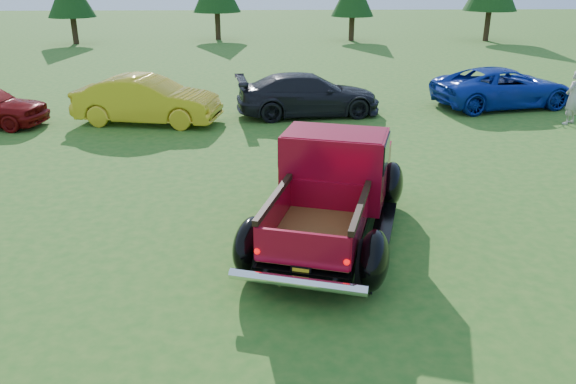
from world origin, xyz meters
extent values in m
plane|color=#245A19|center=(0.00, 0.00, 0.00)|extent=(120.00, 120.00, 0.00)
cylinder|color=#332114|center=(-12.00, 29.00, 0.83)|extent=(0.36, 0.36, 1.66)
cylinder|color=#332114|center=(-3.00, 31.00, 0.90)|extent=(0.36, 0.36, 1.80)
cylinder|color=#332114|center=(6.00, 30.00, 0.79)|extent=(0.36, 0.36, 1.58)
cylinder|color=#332114|center=(15.00, 29.50, 0.97)|extent=(0.36, 0.36, 1.94)
cylinder|color=black|center=(0.02, -0.90, 0.40)|extent=(0.46, 0.84, 0.81)
cylinder|color=black|center=(1.67, -1.39, 0.40)|extent=(0.46, 0.84, 0.81)
cylinder|color=black|center=(0.94, 2.20, 0.40)|extent=(0.46, 0.84, 0.81)
cylinder|color=black|center=(2.59, 1.71, 0.40)|extent=(0.46, 0.84, 0.81)
cube|color=black|center=(1.32, 0.46, 0.45)|extent=(2.71, 4.96, 0.20)
cube|color=maroon|center=(1.80, 2.06, 0.87)|extent=(2.08, 1.94, 0.63)
cube|color=silver|center=(2.02, 2.80, 0.86)|extent=(1.57, 0.52, 0.51)
cube|color=maroon|center=(1.42, 0.80, 1.21)|extent=(2.06, 1.63, 1.31)
cube|color=black|center=(1.42, 0.80, 1.57)|extent=(2.07, 1.54, 0.51)
cube|color=maroon|center=(1.42, 0.80, 1.84)|extent=(1.95, 1.51, 0.08)
cube|color=brown|center=(0.96, -0.75, 0.63)|extent=(1.89, 2.33, 0.05)
cube|color=maroon|center=(0.30, -0.56, 0.89)|extent=(0.63, 1.95, 0.53)
cube|color=maroon|center=(1.61, -0.95, 0.89)|extent=(0.63, 1.95, 0.53)
cube|color=maroon|center=(1.25, 0.21, 0.89)|extent=(1.32, 0.44, 0.53)
cube|color=maroon|center=(0.67, -1.72, 0.89)|extent=(1.32, 0.45, 0.53)
cube|color=black|center=(0.30, -0.56, 1.20)|extent=(0.66, 1.96, 0.09)
cube|color=black|center=(1.61, -0.95, 1.20)|extent=(0.66, 1.96, 0.09)
ellipsoid|color=black|center=(-0.08, -0.87, 0.53)|extent=(0.75, 1.16, 0.89)
ellipsoid|color=black|center=(1.76, -1.42, 0.53)|extent=(0.75, 1.16, 0.89)
ellipsoid|color=black|center=(0.85, 2.23, 0.53)|extent=(0.75, 1.16, 0.89)
ellipsoid|color=black|center=(2.69, 1.68, 0.53)|extent=(0.75, 1.16, 0.89)
cube|color=black|center=(0.38, 0.68, 0.33)|extent=(0.92, 2.13, 0.06)
cube|color=black|center=(2.23, 0.13, 0.33)|extent=(0.92, 2.13, 0.06)
cylinder|color=silver|center=(0.60, -1.96, 0.51)|extent=(1.93, 0.72, 0.16)
cube|color=black|center=(0.66, -1.76, 0.56)|extent=(0.30, 0.10, 0.15)
cube|color=gold|center=(0.65, -1.77, 0.56)|extent=(0.24, 0.08, 0.10)
sphere|color=#CC0505|center=(0.04, -1.57, 0.79)|extent=(0.09, 0.09, 0.09)
sphere|color=#CC0505|center=(1.28, -1.94, 0.79)|extent=(0.09, 0.09, 0.09)
imported|color=gold|center=(-3.50, 8.72, 0.73)|extent=(4.67, 2.34, 1.47)
imported|color=black|center=(1.60, 9.57, 0.68)|extent=(4.92, 2.50, 1.37)
imported|color=#0D2997|center=(8.50, 10.50, 0.68)|extent=(5.27, 3.22, 1.36)
imported|color=#B2A79B|center=(9.68, 8.09, 0.84)|extent=(0.73, 0.68, 1.68)
camera|label=1|loc=(0.20, -8.72, 4.56)|focal=35.00mm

